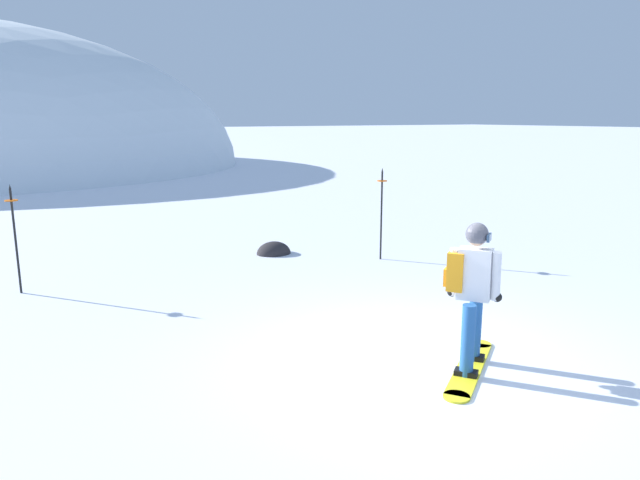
{
  "coord_description": "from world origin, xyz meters",
  "views": [
    {
      "loc": [
        -4.29,
        -4.99,
        2.85
      ],
      "look_at": [
        0.16,
        2.58,
        1.0
      ],
      "focal_mm": 32.96,
      "sensor_mm": 36.0,
      "label": 1
    }
  ],
  "objects_px": {
    "piste_marker_near": "(382,208)",
    "piste_marker_far": "(15,232)",
    "rock_dark": "(274,254)",
    "snowboarder_main": "(471,292)"
  },
  "relations": [
    {
      "from": "piste_marker_near",
      "to": "rock_dark",
      "type": "xyz_separation_m",
      "value": [
        -1.67,
        1.54,
        -1.06
      ]
    },
    {
      "from": "snowboarder_main",
      "to": "piste_marker_near",
      "type": "xyz_separation_m",
      "value": [
        2.29,
        4.81,
        0.14
      ]
    },
    {
      "from": "snowboarder_main",
      "to": "rock_dark",
      "type": "height_order",
      "value": "snowboarder_main"
    },
    {
      "from": "snowboarder_main",
      "to": "piste_marker_far",
      "type": "bearing_deg",
      "value": 125.5
    },
    {
      "from": "piste_marker_far",
      "to": "rock_dark",
      "type": "height_order",
      "value": "piste_marker_far"
    },
    {
      "from": "piste_marker_near",
      "to": "piste_marker_far",
      "type": "distance_m",
      "value": 6.6
    },
    {
      "from": "piste_marker_near",
      "to": "piste_marker_far",
      "type": "height_order",
      "value": "piste_marker_near"
    },
    {
      "from": "snowboarder_main",
      "to": "rock_dark",
      "type": "xyz_separation_m",
      "value": [
        0.62,
        6.35,
        -0.92
      ]
    },
    {
      "from": "piste_marker_near",
      "to": "piste_marker_far",
      "type": "xyz_separation_m",
      "value": [
        -6.5,
        1.1,
        -0.03
      ]
    },
    {
      "from": "snowboarder_main",
      "to": "piste_marker_near",
      "type": "bearing_deg",
      "value": 64.55
    }
  ]
}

